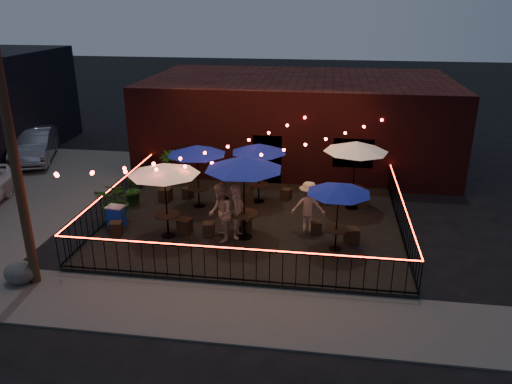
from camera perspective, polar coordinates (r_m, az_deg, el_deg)
ground at (r=15.71m, az=-1.51°, el=-6.89°), size 110.00×110.00×0.00m
patio at (r=17.44m, az=-0.40°, el=-3.63°), size 10.00×8.00×0.15m
sidewalk at (r=12.97m, az=-4.01°, el=-13.46°), size 18.00×2.50×0.05m
brick_building at (r=24.30m, az=4.84°, el=8.23°), size 14.00×8.00×4.00m
utility_pole at (r=13.96m, az=-26.16°, el=4.95°), size 0.26×0.26×8.00m
fence_front at (r=13.66m, az=-2.97°, el=-8.32°), size 10.00×0.04×1.04m
fence_left at (r=18.58m, az=-15.83°, el=-0.91°), size 0.04×8.00×1.04m
fence_right at (r=17.23m, az=16.29°, el=-2.71°), size 0.04×8.00×1.04m
festoon_lights at (r=16.47m, az=-4.06°, el=3.91°), size 10.02×8.72×1.32m
cafe_table_0 at (r=15.79m, az=-10.48°, el=2.51°), size 2.86×2.86×2.50m
cafe_table_1 at (r=18.10m, az=-6.78°, el=4.71°), size 2.61×2.61×2.37m
cafe_table_2 at (r=15.37m, az=-1.41°, el=3.19°), size 3.15×3.15×2.73m
cafe_table_3 at (r=18.44m, az=0.33°, el=4.96°), size 2.48×2.48×2.29m
cafe_table_4 at (r=14.98m, az=9.45°, el=0.32°), size 2.53×2.53×2.17m
cafe_table_5 at (r=18.13m, az=11.36°, el=5.02°), size 2.52×2.52×2.55m
bistro_chair_0 at (r=17.02m, az=-15.69°, el=-4.02°), size 0.46×0.46×0.45m
bistro_chair_1 at (r=16.67m, az=-8.14°, el=-3.87°), size 0.49×0.49×0.49m
bistro_chair_2 at (r=19.42m, az=-10.30°, el=-0.31°), size 0.47×0.47×0.49m
bistro_chair_3 at (r=19.58m, az=-7.77°, el=-0.10°), size 0.46×0.46×0.42m
bistro_chair_4 at (r=16.44m, az=-5.43°, el=-4.23°), size 0.41×0.41×0.43m
bistro_chair_5 at (r=16.68m, az=-1.30°, el=-3.74°), size 0.45×0.45×0.43m
bistro_chair_6 at (r=18.90m, az=-0.95°, el=-0.54°), size 0.52×0.52×0.51m
bistro_chair_7 at (r=19.32m, az=3.47°, el=-0.23°), size 0.44×0.44×0.41m
bistro_chair_8 at (r=16.64m, az=6.85°, el=-4.00°), size 0.40×0.40×0.41m
bistro_chair_9 at (r=16.18m, az=10.88°, el=-4.88°), size 0.50×0.50×0.47m
bistro_chair_10 at (r=19.00m, az=7.55°, el=-0.67°), size 0.50×0.50×0.47m
bistro_chair_11 at (r=19.01m, az=12.06°, el=-1.01°), size 0.42×0.42×0.43m
patron_a at (r=16.00m, az=-2.13°, el=-2.22°), size 0.49×0.69×1.78m
patron_b at (r=15.76m, az=-4.08°, el=-2.38°), size 0.94×1.09×1.91m
patron_c at (r=16.47m, az=6.00°, el=-1.70°), size 1.14×0.67×1.74m
potted_shrub_a at (r=17.75m, az=-15.60°, el=-1.08°), size 1.48×1.32×1.52m
potted_shrub_b at (r=19.16m, az=-13.71°, el=0.32°), size 0.72×0.60×1.24m
potted_shrub_c at (r=21.21m, az=-9.98°, el=2.84°), size 0.88×0.88×1.39m
cooler at (r=17.52m, az=-15.69°, el=-2.70°), size 0.62×0.47×0.76m
boulder at (r=15.38m, az=-25.40°, el=-8.32°), size 1.04×0.95×0.68m
car_silver at (r=26.66m, az=-24.02°, el=4.91°), size 3.23×4.95×1.54m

